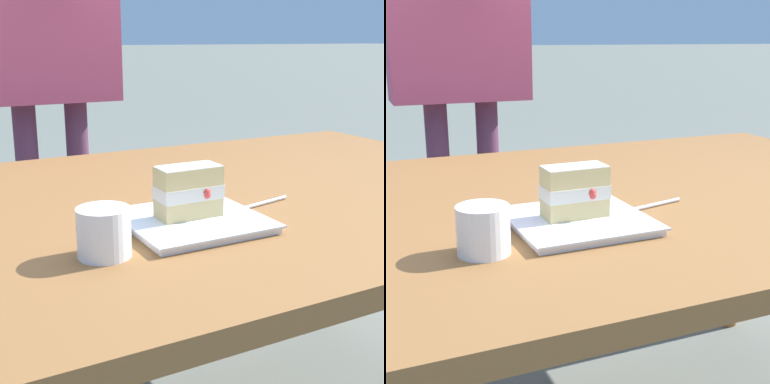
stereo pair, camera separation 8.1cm
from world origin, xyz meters
The scene contains 6 objects.
patio_table centered at (0.00, 0.00, 0.64)m, with size 1.55×1.08×0.72m.
dessert_plate centered at (0.20, 0.18, 0.73)m, with size 0.25×0.25×0.02m.
cake_slice centered at (0.20, 0.18, 0.79)m, with size 0.12×0.06×0.09m.
dessert_fork centered at (0.03, 0.14, 0.73)m, with size 0.17×0.05×0.01m.
coffee_cup centered at (0.39, 0.25, 0.76)m, with size 0.09×0.09×0.08m.
diner_person centered at (0.18, -0.87, 1.12)m, with size 0.46×0.61×1.68m.
Camera 2 is at (0.59, 1.09, 1.06)m, focal length 52.89 mm.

